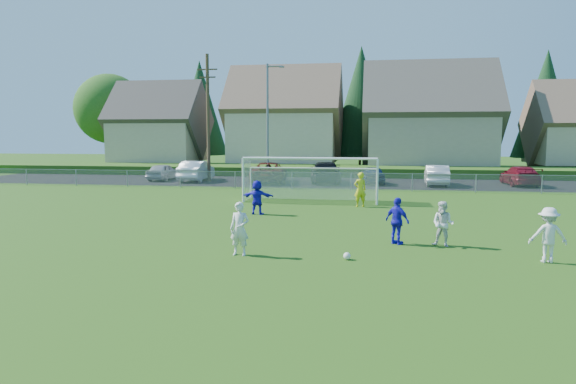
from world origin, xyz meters
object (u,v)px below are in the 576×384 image
Objects in this scene: player_blue_a at (397,221)px; car_g at (520,176)px; goalkeeper at (360,190)px; soccer_goal at (311,172)px; car_f at (437,175)px; soccer_ball at (347,256)px; player_white_c at (548,235)px; player_blue_b at (257,197)px; car_c at (269,172)px; player_white_b at (443,224)px; player_white_a at (240,229)px; car_a at (163,172)px; car_b at (196,171)px; car_d at (325,172)px; car_e at (372,175)px.

player_blue_a is 24.42m from car_g.
soccer_goal is (-2.78, 1.86, 0.73)m from goalkeeper.
goalkeeper reaches higher than car_f.
player_white_c reaches higher than soccer_ball.
player_blue_b reaches higher than car_f.
soccer_goal is at bearing -54.81° from goalkeeper.
goalkeeper reaches higher than player_blue_a.
soccer_goal is at bearing 105.69° from car_c.
soccer_ball is 0.14× the size of player_white_b.
player_white_a is 0.29× the size of car_c.
player_white_a is at bearing 91.72° from car_c.
goalkeeper reaches higher than car_a.
soccer_ball is at bearing 97.59° from player_blue_a.
player_white_b is at bearing 148.85° from player_blue_b.
car_b is 6.07m from car_c.
player_white_b is 0.31× the size of car_g.
player_white_a is 0.34× the size of car_b.
goalkeeper is 0.24× the size of soccer_goal.
player_white_a is 8.22m from player_blue_b.
player_blue_a is 28.48m from car_a.
car_g is at bearing 173.94° from car_d.
goalkeeper is at bearing 141.76° from car_a.
player_blue_a is at bearing 143.34° from player_blue_b.
player_blue_a is 26.50m from car_b.
car_c is at bearing 103.25° from player_white_a.
car_d is 14.33m from car_g.
player_blue_b is 0.33× the size of car_b.
player_white_b is at bearing -62.62° from soccer_goal.
goalkeeper is 18.59m from car_b.
goalkeeper is 0.31× the size of car_c.
soccer_goal is at bearing -104.06° from player_blue_b.
car_e is 0.54× the size of soccer_goal.
player_white_a is 0.42× the size of car_a.
player_white_c is 30.48m from car_b.
player_white_a is at bearing -92.81° from soccer_goal.
car_d is at bearing 1.00° from car_g.
car_b is 10.41m from car_d.
car_c is 1.02× the size of car_d.
soccer_goal reaches higher than player_blue_a.
player_blue_a is 0.33× the size of car_g.
soccer_goal is at bearing 55.48° from car_f.
goalkeeper is at bearing 96.10° from car_d.
car_g reaches higher than car_e.
goalkeeper is 3.42m from soccer_goal.
goalkeeper reaches higher than player_white_b.
player_white_b is at bearing 131.45° from car_a.
goalkeeper is (-5.66, 10.90, 0.08)m from player_white_c.
soccer_ball is 24.36m from car_e.
car_f is at bearing -87.05° from player_white_c.
player_white_b is 0.27× the size of car_c.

